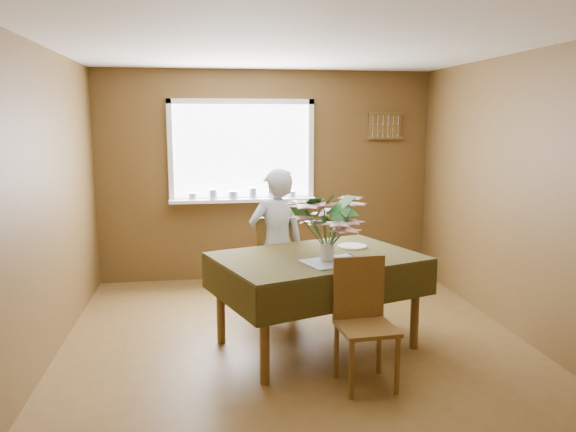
{
  "coord_description": "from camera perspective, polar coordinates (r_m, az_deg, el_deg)",
  "views": [
    {
      "loc": [
        -0.75,
        -4.45,
        1.92
      ],
      "look_at": [
        0.0,
        0.55,
        1.05
      ],
      "focal_mm": 35.0,
      "sensor_mm": 36.0,
      "label": 1
    }
  ],
  "objects": [
    {
      "name": "floor",
      "position": [
        4.9,
        0.99,
        -13.29
      ],
      "size": [
        4.5,
        4.5,
        0.0
      ],
      "primitive_type": "plane",
      "color": "brown",
      "rests_on": "ground"
    },
    {
      "name": "ceiling",
      "position": [
        4.55,
        1.08,
        17.1
      ],
      "size": [
        4.5,
        4.5,
        0.0
      ],
      "primitive_type": "plane",
      "rotation": [
        3.14,
        0.0,
        0.0
      ],
      "color": "white",
      "rests_on": "wall_back"
    },
    {
      "name": "wall_back",
      "position": [
        6.77,
        -2.15,
        4.07
      ],
      "size": [
        4.0,
        0.0,
        4.0
      ],
      "primitive_type": "plane",
      "rotation": [
        1.57,
        0.0,
        0.0
      ],
      "color": "brown",
      "rests_on": "floor"
    },
    {
      "name": "wall_front",
      "position": [
        2.42,
        10.01,
        -6.42
      ],
      "size": [
        4.0,
        0.0,
        4.0
      ],
      "primitive_type": "plane",
      "rotation": [
        -1.57,
        0.0,
        0.0
      ],
      "color": "brown",
      "rests_on": "floor"
    },
    {
      "name": "wall_left",
      "position": [
        4.67,
        -23.97,
        0.67
      ],
      "size": [
        0.0,
        4.5,
        4.5
      ],
      "primitive_type": "plane",
      "rotation": [
        1.57,
        0.0,
        1.57
      ],
      "color": "brown",
      "rests_on": "floor"
    },
    {
      "name": "wall_right",
      "position": [
        5.27,
        23.0,
        1.69
      ],
      "size": [
        0.0,
        4.5,
        4.5
      ],
      "primitive_type": "plane",
      "rotation": [
        1.57,
        0.0,
        -1.57
      ],
      "color": "brown",
      "rests_on": "floor"
    },
    {
      "name": "window_assembly",
      "position": [
        6.68,
        -4.67,
        4.83
      ],
      "size": [
        1.72,
        0.2,
        1.22
      ],
      "color": "white",
      "rests_on": "wall_back"
    },
    {
      "name": "spoon_rack",
      "position": [
        7.02,
        9.85,
        9.04
      ],
      "size": [
        0.44,
        0.05,
        0.33
      ],
      "color": "brown",
      "rests_on": "wall_back"
    },
    {
      "name": "dining_table",
      "position": [
        4.74,
        2.97,
        -5.16
      ],
      "size": [
        1.92,
        1.6,
        0.8
      ],
      "rotation": [
        0.0,
        0.0,
        0.34
      ],
      "color": "brown",
      "rests_on": "floor"
    },
    {
      "name": "chair_far",
      "position": [
        5.54,
        -1.52,
        -4.58
      ],
      "size": [
        0.53,
        0.53,
        1.01
      ],
      "rotation": [
        0.0,
        0.0,
        3.41
      ],
      "color": "brown",
      "rests_on": "floor"
    },
    {
      "name": "chair_near",
      "position": [
        4.2,
        7.62,
        -9.98
      ],
      "size": [
        0.42,
        0.42,
        0.93
      ],
      "rotation": [
        0.0,
        0.0,
        0.07
      ],
      "color": "brown",
      "rests_on": "floor"
    },
    {
      "name": "seated_woman",
      "position": [
        5.38,
        -1.17,
        -2.95
      ],
      "size": [
        0.59,
        0.44,
        1.47
      ],
      "primitive_type": "imported",
      "rotation": [
        0.0,
        0.0,
        3.32
      ],
      "color": "white",
      "rests_on": "floor"
    },
    {
      "name": "flower_bouquet",
      "position": [
        4.47,
        4.03,
        -0.53
      ],
      "size": [
        0.58,
        0.58,
        0.5
      ],
      "rotation": [
        0.0,
        0.0,
        0.02
      ],
      "color": "white",
      "rests_on": "dining_table"
    },
    {
      "name": "side_plate",
      "position": [
        5.05,
        6.53,
        -3.07
      ],
      "size": [
        0.32,
        0.32,
        0.01
      ],
      "primitive_type": "cylinder",
      "rotation": [
        0.0,
        0.0,
        0.3
      ],
      "color": "white",
      "rests_on": "dining_table"
    },
    {
      "name": "table_knife",
      "position": [
        4.67,
        6.62,
        -4.09
      ],
      "size": [
        0.05,
        0.2,
        0.0
      ],
      "primitive_type": "cube",
      "rotation": [
        0.0,
        0.0,
        0.14
      ],
      "color": "silver",
      "rests_on": "dining_table"
    }
  ]
}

